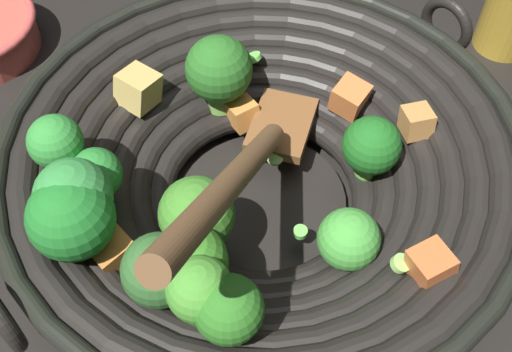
# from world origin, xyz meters

# --- Properties ---
(ground_plane) EXTENTS (4.00, 4.00, 0.00)m
(ground_plane) POSITION_xyz_m (0.00, 0.00, 0.00)
(ground_plane) COLOR black
(wok) EXTENTS (0.41, 0.41, 0.21)m
(wok) POSITION_xyz_m (0.00, 0.01, 0.06)
(wok) COLOR black
(wok) RESTS_ON ground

